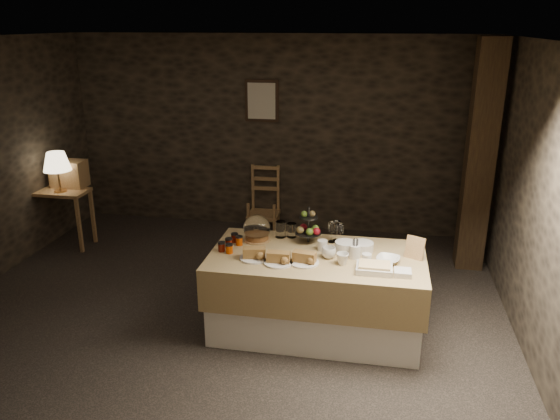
% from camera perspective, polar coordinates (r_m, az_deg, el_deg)
% --- Properties ---
extents(ground_plane, '(5.50, 5.00, 0.01)m').
position_cam_1_polar(ground_plane, '(5.56, -5.68, -10.57)').
color(ground_plane, black).
rests_on(ground_plane, ground).
extents(room_shell, '(5.52, 5.02, 2.60)m').
position_cam_1_polar(room_shell, '(4.97, -6.27, 5.25)').
color(room_shell, black).
rests_on(room_shell, ground).
extents(buffet_table, '(1.92, 1.02, 0.76)m').
position_cam_1_polar(buffet_table, '(5.06, 3.82, -8.05)').
color(buffet_table, silver).
rests_on(buffet_table, ground_plane).
extents(console_table, '(0.69, 0.40, 0.74)m').
position_cam_1_polar(console_table, '(7.40, -21.95, 0.98)').
color(console_table, brown).
rests_on(console_table, ground_plane).
extents(table_lamp, '(0.33, 0.33, 0.50)m').
position_cam_1_polar(table_lamp, '(7.20, -22.31, 4.66)').
color(table_lamp, '#A87842').
rests_on(table_lamp, console_table).
extents(wine_rack, '(0.42, 0.26, 0.34)m').
position_cam_1_polar(wine_rack, '(7.44, -21.19, 3.57)').
color(wine_rack, brown).
rests_on(wine_rack, console_table).
extents(chair, '(0.42, 0.40, 0.69)m').
position_cam_1_polar(chair, '(7.50, -1.65, 0.87)').
color(chair, brown).
rests_on(chair, ground_plane).
extents(timber_column, '(0.30, 0.30, 2.60)m').
position_cam_1_polar(timber_column, '(6.49, 20.15, 5.10)').
color(timber_column, black).
rests_on(timber_column, ground_plane).
extents(framed_picture, '(0.45, 0.04, 0.55)m').
position_cam_1_polar(framed_picture, '(7.32, -1.91, 11.33)').
color(framed_picture, black).
rests_on(framed_picture, room_shell).
extents(plate_stack_a, '(0.19, 0.19, 0.10)m').
position_cam_1_polar(plate_stack_a, '(4.98, 6.84, -3.86)').
color(plate_stack_a, silver).
rests_on(plate_stack_a, buffet_table).
extents(plate_stack_b, '(0.20, 0.20, 0.08)m').
position_cam_1_polar(plate_stack_b, '(5.02, 8.61, -3.82)').
color(plate_stack_b, silver).
rests_on(plate_stack_b, buffet_table).
extents(cutlery_holder, '(0.10, 0.10, 0.12)m').
position_cam_1_polar(cutlery_holder, '(4.87, 7.85, -4.33)').
color(cutlery_holder, silver).
rests_on(cutlery_holder, buffet_table).
extents(cup_a, '(0.15, 0.15, 0.10)m').
position_cam_1_polar(cup_a, '(4.85, 5.11, -4.45)').
color(cup_a, silver).
rests_on(cup_a, buffet_table).
extents(cup_b, '(0.14, 0.14, 0.10)m').
position_cam_1_polar(cup_b, '(4.74, 6.54, -5.08)').
color(cup_b, silver).
rests_on(cup_b, buffet_table).
extents(mug_c, '(0.09, 0.09, 0.09)m').
position_cam_1_polar(mug_c, '(5.00, 4.46, -3.70)').
color(mug_c, silver).
rests_on(mug_c, buffet_table).
extents(mug_d, '(0.08, 0.08, 0.09)m').
position_cam_1_polar(mug_d, '(4.78, 9.04, -5.04)').
color(mug_d, silver).
rests_on(mug_d, buffet_table).
extents(bowl, '(0.24, 0.24, 0.05)m').
position_cam_1_polar(bowl, '(4.84, 11.23, -5.11)').
color(bowl, silver).
rests_on(bowl, buffet_table).
extents(cake_dome, '(0.26, 0.26, 0.26)m').
position_cam_1_polar(cake_dome, '(5.20, -2.44, -2.08)').
color(cake_dome, brown).
rests_on(cake_dome, buffet_table).
extents(fruit_stand, '(0.25, 0.25, 0.35)m').
position_cam_1_polar(fruit_stand, '(5.14, 3.02, -1.96)').
color(fruit_stand, black).
rests_on(fruit_stand, buffet_table).
extents(bread_platter_left, '(0.26, 0.26, 0.11)m').
position_cam_1_polar(bread_platter_left, '(4.82, -2.71, -4.67)').
color(bread_platter_left, silver).
rests_on(bread_platter_left, buffet_table).
extents(bread_platter_center, '(0.26, 0.26, 0.11)m').
position_cam_1_polar(bread_platter_center, '(4.73, -0.17, -5.13)').
color(bread_platter_center, silver).
rests_on(bread_platter_center, buffet_table).
extents(bread_platter_right, '(0.26, 0.26, 0.11)m').
position_cam_1_polar(bread_platter_right, '(4.74, 2.55, -5.12)').
color(bread_platter_right, silver).
rests_on(bread_platter_right, buffet_table).
extents(jam_jars, '(0.18, 0.32, 0.07)m').
position_cam_1_polar(jam_jars, '(5.07, -5.17, -3.54)').
color(jam_jars, '#631308').
rests_on(jam_jars, buffet_table).
extents(tart_dish, '(0.30, 0.22, 0.07)m').
position_cam_1_polar(tart_dish, '(4.65, 9.83, -5.97)').
color(tart_dish, silver).
rests_on(tart_dish, buffet_table).
extents(square_dish, '(0.14, 0.14, 0.04)m').
position_cam_1_polar(square_dish, '(4.64, 12.70, -6.41)').
color(square_dish, silver).
rests_on(square_dish, buffet_table).
extents(menu_frame, '(0.18, 0.14, 0.22)m').
position_cam_1_polar(menu_frame, '(4.95, 13.90, -3.95)').
color(menu_frame, brown).
rests_on(menu_frame, buffet_table).
extents(storage_jar_a, '(0.10, 0.10, 0.16)m').
position_cam_1_polar(storage_jar_a, '(5.27, 0.08, -2.03)').
color(storage_jar_a, white).
rests_on(storage_jar_a, buffet_table).
extents(storage_jar_b, '(0.09, 0.09, 0.14)m').
position_cam_1_polar(storage_jar_b, '(5.28, 1.22, -2.13)').
color(storage_jar_b, white).
rests_on(storage_jar_b, buffet_table).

